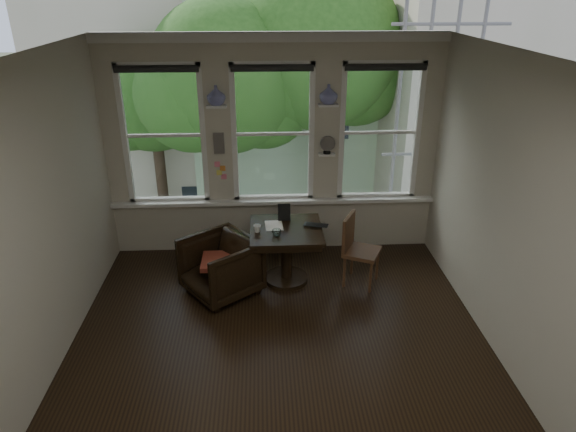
{
  "coord_description": "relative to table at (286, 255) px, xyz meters",
  "views": [
    {
      "loc": [
        -0.15,
        -4.51,
        3.53
      ],
      "look_at": [
        0.13,
        0.9,
        1.08
      ],
      "focal_mm": 32.0,
      "sensor_mm": 36.0,
      "label": 1
    }
  ],
  "objects": [
    {
      "name": "ground",
      "position": [
        -0.13,
        -1.25,
        -0.38
      ],
      "size": [
        4.5,
        4.5,
        0.0
      ],
      "primitive_type": "plane",
      "color": "black",
      "rests_on": "ground"
    },
    {
      "name": "ceiling",
      "position": [
        -0.13,
        -1.25,
        2.62
      ],
      "size": [
        4.5,
        4.5,
        0.0
      ],
      "primitive_type": "plane",
      "rotation": [
        3.14,
        0.0,
        0.0
      ],
      "color": "silver",
      "rests_on": "ground"
    },
    {
      "name": "wall_back",
      "position": [
        -0.13,
        1.0,
        1.12
      ],
      "size": [
        4.5,
        0.0,
        4.5
      ],
      "primitive_type": "plane",
      "rotation": [
        1.57,
        0.0,
        0.0
      ],
      "color": "#BEB8A2",
      "rests_on": "ground"
    },
    {
      "name": "wall_front",
      "position": [
        -0.13,
        -3.5,
        1.12
      ],
      "size": [
        4.5,
        0.0,
        4.5
      ],
      "primitive_type": "plane",
      "rotation": [
        -1.57,
        0.0,
        0.0
      ],
      "color": "#BEB8A2",
      "rests_on": "ground"
    },
    {
      "name": "wall_left",
      "position": [
        -2.38,
        -1.25,
        1.12
      ],
      "size": [
        0.0,
        4.5,
        4.5
      ],
      "primitive_type": "plane",
      "rotation": [
        1.57,
        0.0,
        1.57
      ],
      "color": "#BEB8A2",
      "rests_on": "ground"
    },
    {
      "name": "wall_right",
      "position": [
        2.12,
        -1.25,
        1.12
      ],
      "size": [
        0.0,
        4.5,
        4.5
      ],
      "primitive_type": "plane",
      "rotation": [
        1.57,
        0.0,
        -1.57
      ],
      "color": "#BEB8A2",
      "rests_on": "ground"
    },
    {
      "name": "window_left",
      "position": [
        -1.58,
        1.0,
        1.32
      ],
      "size": [
        1.1,
        0.12,
        1.9
      ],
      "primitive_type": null,
      "color": "white",
      "rests_on": "ground"
    },
    {
      "name": "window_center",
      "position": [
        -0.13,
        1.0,
        1.32
      ],
      "size": [
        1.1,
        0.12,
        1.9
      ],
      "primitive_type": null,
      "color": "white",
      "rests_on": "ground"
    },
    {
      "name": "window_right",
      "position": [
        1.32,
        1.0,
        1.32
      ],
      "size": [
        1.1,
        0.12,
        1.9
      ],
      "primitive_type": null,
      "color": "white",
      "rests_on": "ground"
    },
    {
      "name": "shelf_left",
      "position": [
        -0.86,
        0.9,
        1.73
      ],
      "size": [
        0.26,
        0.16,
        0.03
      ],
      "primitive_type": "cube",
      "color": "white",
      "rests_on": "ground"
    },
    {
      "name": "shelf_right",
      "position": [
        0.59,
        0.9,
        1.73
      ],
      "size": [
        0.26,
        0.16,
        0.03
      ],
      "primitive_type": "cube",
      "color": "white",
      "rests_on": "ground"
    },
    {
      "name": "intercom",
      "position": [
        -0.86,
        0.93,
        1.23
      ],
      "size": [
        0.14,
        0.06,
        0.28
      ],
      "primitive_type": "cube",
      "color": "#59544F",
      "rests_on": "ground"
    },
    {
      "name": "sticky_notes",
      "position": [
        -0.86,
        0.93,
        0.88
      ],
      "size": [
        0.16,
        0.01,
        0.24
      ],
      "primitive_type": null,
      "color": "pink",
      "rests_on": "ground"
    },
    {
      "name": "desk_fan",
      "position": [
        0.59,
        0.88,
        1.16
      ],
      "size": [
        0.2,
        0.2,
        0.24
      ],
      "primitive_type": null,
      "color": "#59544F",
      "rests_on": "ground"
    },
    {
      "name": "vase_left",
      "position": [
        -0.86,
        0.9,
        1.86
      ],
      "size": [
        0.24,
        0.24,
        0.25
      ],
      "primitive_type": "imported",
      "color": "silver",
      "rests_on": "shelf_left"
    },
    {
      "name": "vase_right",
      "position": [
        0.59,
        0.9,
        1.86
      ],
      "size": [
        0.24,
        0.24,
        0.25
      ],
      "primitive_type": "imported",
      "color": "silver",
      "rests_on": "shelf_right"
    },
    {
      "name": "table",
      "position": [
        0.0,
        0.0,
        0.0
      ],
      "size": [
        0.9,
        0.9,
        0.75
      ],
      "primitive_type": null,
      "color": "black",
      "rests_on": "ground"
    },
    {
      "name": "armchair_left",
      "position": [
        -0.82,
        -0.25,
        -0.0
      ],
      "size": [
        1.13,
        1.13,
        0.74
      ],
      "primitive_type": "imported",
      "rotation": [
        0.0,
        0.0,
        -0.92
      ],
      "color": "black",
      "rests_on": "ground"
    },
    {
      "name": "cushion_red",
      "position": [
        -0.82,
        -0.25,
        0.08
      ],
      "size": [
        0.45,
        0.45,
        0.06
      ],
      "primitive_type": "cube",
      "color": "maroon",
      "rests_on": "armchair_left"
    },
    {
      "name": "side_chair_right",
      "position": [
        0.95,
        -0.11,
        0.09
      ],
      "size": [
        0.56,
        0.56,
        0.92
      ],
      "primitive_type": null,
      "rotation": [
        0.0,
        0.0,
        1.12
      ],
      "color": "#3F2016",
      "rests_on": "ground"
    },
    {
      "name": "laptop",
      "position": [
        0.36,
        0.01,
        0.39
      ],
      "size": [
        0.35,
        0.28,
        0.02
      ],
      "primitive_type": "imported",
      "rotation": [
        0.0,
        0.0,
        -0.29
      ],
      "color": "black",
      "rests_on": "table"
    },
    {
      "name": "mug",
      "position": [
        -0.36,
        -0.07,
        0.42
      ],
      "size": [
        0.1,
        0.1,
        0.09
      ],
      "primitive_type": "imported",
      "rotation": [
        0.0,
        0.0,
        0.02
      ],
      "color": "white",
      "rests_on": "table"
    },
    {
      "name": "drinking_glass",
      "position": [
        -0.13,
        -0.21,
        0.42
      ],
      "size": [
        0.12,
        0.12,
        0.09
      ],
      "primitive_type": "imported",
      "rotation": [
        0.0,
        0.0,
        0.08
      ],
      "color": "white",
      "rests_on": "table"
    },
    {
      "name": "tablet",
      "position": [
        -0.01,
        0.26,
        0.48
      ],
      "size": [
        0.16,
        0.08,
        0.22
      ],
      "primitive_type": "cube",
      "rotation": [
        -0.26,
        0.0,
        0.02
      ],
      "color": "black",
      "rests_on": "table"
    },
    {
      "name": "papers",
      "position": [
        -0.15,
        0.1,
        0.38
      ],
      "size": [
        0.24,
        0.31,
        0.0
      ],
      "primitive_type": "cube",
      "rotation": [
        0.0,
        0.0,
        0.05
      ],
      "color": "silver",
      "rests_on": "table"
    }
  ]
}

